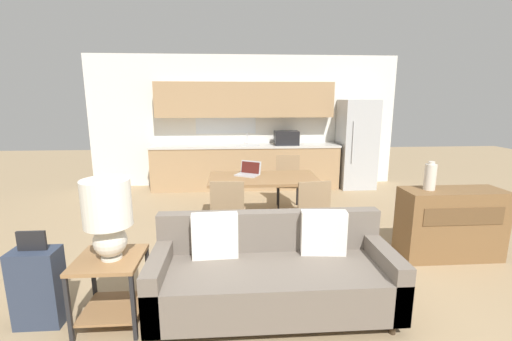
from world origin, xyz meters
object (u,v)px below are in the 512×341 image
(credenza, at_px, (450,224))
(refrigerator, at_px, (356,144))
(table_lamp, at_px, (108,213))
(dining_table, at_px, (263,181))
(couch, at_px, (272,273))
(suitcase, at_px, (38,287))
(dining_chair_near_right, at_px, (310,210))
(dining_chair_near_left, at_px, (228,211))
(vase, at_px, (430,177))
(dining_chair_far_right, at_px, (288,179))
(laptop, at_px, (249,172))
(side_table, at_px, (111,279))

(credenza, bearing_deg, refrigerator, 88.88)
(table_lamp, bearing_deg, dining_table, 56.75)
(table_lamp, relative_size, credenza, 0.57)
(couch, bearing_deg, suitcase, -177.79)
(dining_table, bearing_deg, dining_chair_near_right, -58.45)
(refrigerator, distance_m, dining_chair_near_left, 3.92)
(suitcase, bearing_deg, dining_table, 46.28)
(credenza, bearing_deg, couch, -158.27)
(dining_chair_near_left, relative_size, suitcase, 1.09)
(vase, distance_m, dining_chair_far_right, 2.41)
(couch, relative_size, dining_chair_near_left, 2.31)
(couch, xyz_separation_m, dining_chair_near_left, (-0.40, 1.29, 0.15))
(dining_chair_near_right, bearing_deg, refrigerator, -126.38)
(laptop, distance_m, suitcase, 2.94)
(dining_table, distance_m, couch, 2.07)
(dining_chair_far_right, height_order, dining_chair_near_right, same)
(dining_chair_near_left, height_order, suitcase, dining_chair_near_left)
(dining_chair_near_right, bearing_deg, table_lamp, 27.31)
(refrigerator, xyz_separation_m, laptop, (-2.33, -1.97, -0.13))
(dining_chair_near_left, bearing_deg, dining_chair_near_right, 179.22)
(refrigerator, height_order, suitcase, refrigerator)
(vase, relative_size, laptop, 0.80)
(credenza, distance_m, vase, 0.63)
(laptop, bearing_deg, table_lamp, -88.16)
(dining_chair_far_right, relative_size, laptop, 2.17)
(credenza, bearing_deg, dining_table, 150.32)
(refrigerator, relative_size, laptop, 4.46)
(vase, xyz_separation_m, suitcase, (-3.80, -0.97, -0.63))
(dining_chair_far_right, relative_size, dining_chair_near_right, 1.00)
(table_lamp, distance_m, dining_chair_near_left, 1.73)
(credenza, bearing_deg, table_lamp, -164.39)
(side_table, bearing_deg, dining_table, 56.07)
(side_table, xyz_separation_m, dining_chair_far_right, (1.94, 2.97, 0.10))
(table_lamp, xyz_separation_m, dining_chair_far_right, (1.91, 2.98, -0.47))
(table_lamp, distance_m, credenza, 3.65)
(couch, bearing_deg, dining_chair_far_right, 78.14)
(refrigerator, xyz_separation_m, credenza, (-0.06, -3.30, -0.49))
(table_lamp, bearing_deg, suitcase, 176.98)
(dining_chair_near_left, distance_m, suitcase, 2.05)
(dining_table, distance_m, vase, 2.14)
(refrigerator, bearing_deg, dining_chair_near_left, -132.46)
(couch, distance_m, dining_chair_near_left, 1.36)
(table_lamp, bearing_deg, dining_chair_near_right, 34.76)
(table_lamp, height_order, credenza, table_lamp)
(table_lamp, relative_size, vase, 1.99)
(dining_table, bearing_deg, refrigerator, 44.88)
(refrigerator, relative_size, dining_chair_far_right, 2.05)
(couch, distance_m, side_table, 1.34)
(dining_chair_far_right, bearing_deg, dining_chair_near_right, -84.66)
(dining_chair_far_right, xyz_separation_m, dining_chair_near_right, (0.00, -1.66, 0.00))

